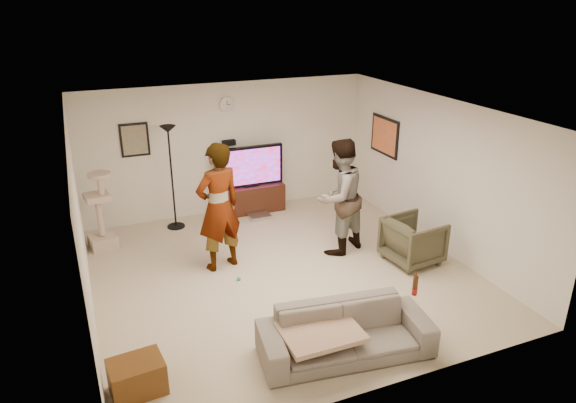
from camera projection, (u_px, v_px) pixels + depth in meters
name	position (u px, v px, depth m)	size (l,w,h in m)	color
floor	(283.00, 273.00, 8.00)	(5.50, 5.50, 0.02)	#C7B68E
ceiling	(282.00, 111.00, 7.07)	(5.50, 5.50, 0.02)	white
wall_back	(228.00, 149.00, 9.89)	(5.50, 0.04, 2.50)	silver
wall_front	(386.00, 289.00, 5.18)	(5.50, 0.04, 2.50)	silver
wall_left	(80.00, 227.00, 6.55)	(0.04, 5.50, 2.50)	silver
wall_right	(438.00, 173.00, 8.52)	(0.04, 5.50, 2.50)	silver
wall_clock	(227.00, 104.00, 9.55)	(0.26, 0.26, 0.04)	white
wall_speaker	(229.00, 143.00, 9.79)	(0.25, 0.10, 0.10)	black
picture_back	(135.00, 140.00, 9.14)	(0.42, 0.03, 0.52)	#7C7257
picture_right	(385.00, 136.00, 9.79)	(0.03, 0.78, 0.62)	#D36A39
tv_stand	(251.00, 198.00, 10.17)	(1.29, 0.45, 0.54)	black
console_box	(260.00, 216.00, 9.93)	(0.40, 0.30, 0.07)	#B7B7B7
tv	(250.00, 166.00, 9.92)	(1.31, 0.08, 0.78)	black
tv_screen	(250.00, 167.00, 9.89)	(1.21, 0.01, 0.69)	#5B36F3
floor_lamp	(172.00, 178.00, 9.22)	(0.32, 0.32, 1.89)	black
cat_tree	(99.00, 210.00, 8.58)	(0.43, 0.43, 1.33)	#C9B09A
person_left	(219.00, 207.00, 7.81)	(0.73, 0.48, 2.01)	#999999
person_right	(339.00, 197.00, 8.34)	(0.93, 0.72, 1.91)	#26569C
sofa	(346.00, 333.00, 6.08)	(2.02, 0.79, 0.59)	slate
throw_blanket	(320.00, 332.00, 5.93)	(0.90, 0.70, 0.06)	tan
beer_bottle	(415.00, 286.00, 6.26)	(0.06, 0.06, 0.25)	#47220D
armchair	(413.00, 241.00, 8.20)	(0.78, 0.80, 0.73)	#3F3B29
side_table	(137.00, 377.00, 5.54)	(0.56, 0.42, 0.38)	#563111
toy_ball	(239.00, 279.00, 7.76)	(0.06, 0.06, 0.06)	#1BA997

